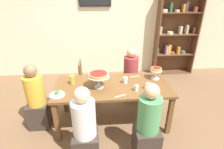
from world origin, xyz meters
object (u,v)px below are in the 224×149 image
Objects in this scene: diner_far_right at (130,77)px; water_glass_clear_far at (148,86)px; beer_glass_amber_tall at (72,80)px; cutlery_fork_near at (135,76)px; salad_plate_near_diner at (57,94)px; water_glass_clear_spare at (136,88)px; personal_pizza_stand at (156,71)px; water_glass_clear_near at (125,80)px; dining_table at (113,90)px; diner_head_west at (37,101)px; diner_near_right at (148,127)px; cutlery_knife_near at (120,96)px; bookshelf at (176,34)px; deep_dish_pizza_stand at (99,76)px; chair_far_left at (86,79)px; diner_near_left at (85,131)px; salad_plate_far_diner at (102,76)px.

water_glass_clear_far is (0.10, -0.93, 0.30)m from diner_far_right.
beer_glass_amber_tall reaches higher than cutlery_fork_near.
salad_plate_near_diner is 1.21m from water_glass_clear_spare.
personal_pizza_stand is 0.40m from cutlery_fork_near.
water_glass_clear_near is 1.01× the size of water_glass_clear_far.
dining_table is at bearing 162.30° from water_glass_clear_far.
diner_head_west is 10.54× the size of water_glass_clear_near.
water_glass_clear_far is at bearing -13.32° from diner_near_right.
water_glass_clear_spare is at bearing 4.90° from cutlery_knife_near.
water_glass_clear_spare is at bearing -124.50° from bookshelf.
diner_head_west is 3.38× the size of deep_dish_pizza_stand.
chair_far_left is at bearing -151.85° from bookshelf.
beer_glass_amber_tall is at bearing 59.53° from salad_plate_near_diner.
personal_pizza_stand reaches higher than salad_plate_near_diner.
salad_plate_near_diner is (-1.30, -0.98, 0.27)m from diner_far_right.
water_glass_clear_far is 0.60× the size of cutlery_fork_near.
cutlery_fork_near is at bearing 22.09° from salad_plate_near_diner.
personal_pizza_stand is 1.32× the size of beer_glass_amber_tall.
diner_head_west is at bearing -175.29° from personal_pizza_stand.
chair_far_left is (-0.06, 1.51, -0.01)m from diner_near_left.
cutlery_knife_near is (0.25, -0.65, -0.01)m from salad_plate_far_diner.
diner_near_left reaches higher than deep_dish_pizza_stand.
diner_far_right reaches higher than cutlery_knife_near.
diner_near_right is at bearing -111.52° from personal_pizza_stand.
personal_pizza_stand is (1.20, 0.93, 0.41)m from diner_near_left.
diner_far_right is 1.75m from diner_near_left.
beer_glass_amber_tall is 0.88m from water_glass_clear_near.
diner_far_right is 10.59× the size of water_glass_clear_far.
water_glass_clear_spare reaches higher than cutlery_fork_near.
chair_far_left is 1.06m from cutlery_fork_near.
salad_plate_near_diner is (-1.63, -0.41, -0.14)m from personal_pizza_stand.
bookshelf is 2.96m from deep_dish_pizza_stand.
personal_pizza_stand is 0.83× the size of salad_plate_far_diner.
salad_plate_near_diner is 1.38m from cutlery_fork_near.
beer_glass_amber_tall is (0.60, 0.09, 0.33)m from diner_head_west.
dining_table is at bearing -8.17° from beer_glass_amber_tall.
water_glass_clear_far is 0.60× the size of cutlery_knife_near.
water_glass_clear_spare is (0.58, -0.16, -0.16)m from deep_dish_pizza_stand.
salad_plate_far_diner is 1.44× the size of cutlery_knife_near.
beer_glass_amber_tall is at bearing 167.41° from water_glass_clear_far.
diner_far_right is 6.39× the size of cutlery_knife_near.
water_glass_clear_near is at bearing -130.35° from bookshelf.
water_glass_clear_spare is (-0.09, -0.96, 0.30)m from diner_far_right.
diner_near_right reaches higher than beer_glass_amber_tall.
water_glass_clear_near is 0.32m from cutlery_fork_near.
deep_dish_pizza_stand is 0.76m from cutlery_fork_near.
diner_near_left reaches higher than water_glass_clear_far.
diner_near_right reaches higher than water_glass_clear_near.
personal_pizza_stand is at bearing -21.52° from diner_near_right.
water_glass_clear_spare is at bearing -5.51° from diner_far_right.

